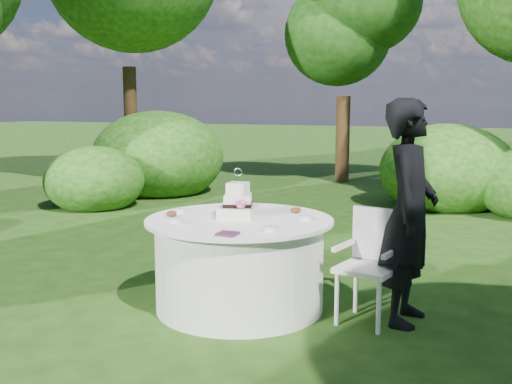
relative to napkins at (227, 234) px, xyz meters
The scene contains 9 objects.
ground 1.01m from the napkins, 106.39° to the left, with size 80.00×80.00×0.00m, color #1F3C10.
napkins is the anchor object (origin of this frame).
feather_plume 0.51m from the napkins, 157.92° to the left, with size 0.48×0.07×0.01m, color white.
guest 1.44m from the napkins, 35.36° to the left, with size 0.64×0.42×1.76m, color black.
table 0.75m from the napkins, 106.39° to the left, with size 1.56×1.56×0.77m.
cake 0.66m from the napkins, 107.49° to the left, with size 0.33×0.33×0.42m.
chair 1.20m from the napkins, 39.73° to the left, with size 0.51×0.50×0.89m.
votives 0.63m from the napkins, 113.37° to the left, with size 1.20×0.90×0.04m.
petal_cups 0.80m from the napkins, 110.76° to the left, with size 1.00×0.66×0.05m.
Camera 1 is at (2.00, -4.45, 1.72)m, focal length 42.00 mm.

